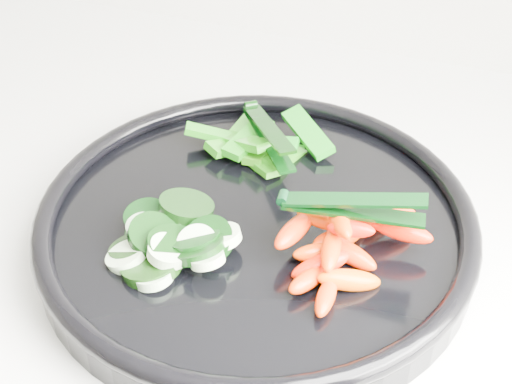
% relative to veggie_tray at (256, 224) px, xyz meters
% --- Properties ---
extents(veggie_tray, '(0.44, 0.44, 0.04)m').
position_rel_veggie_tray_xyz_m(veggie_tray, '(0.00, 0.00, 0.00)').
color(veggie_tray, black).
rests_on(veggie_tray, counter).
extents(cucumber_pile, '(0.11, 0.13, 0.04)m').
position_rel_veggie_tray_xyz_m(cucumber_pile, '(-0.05, -0.05, 0.01)').
color(cucumber_pile, black).
rests_on(cucumber_pile, veggie_tray).
extents(carrot_pile, '(0.12, 0.15, 0.06)m').
position_rel_veggie_tray_xyz_m(carrot_pile, '(0.08, -0.02, 0.02)').
color(carrot_pile, '#FC1D00').
rests_on(carrot_pile, veggie_tray).
extents(pepper_pile, '(0.15, 0.10, 0.04)m').
position_rel_veggie_tray_xyz_m(pepper_pile, '(-0.03, 0.10, 0.01)').
color(pepper_pile, '#206109').
rests_on(pepper_pile, veggie_tray).
extents(tong_carrot, '(0.11, 0.03, 0.02)m').
position_rel_veggie_tray_xyz_m(tong_carrot, '(0.08, -0.01, 0.05)').
color(tong_carrot, black).
rests_on(tong_carrot, carrot_pile).
extents(tong_pepper, '(0.08, 0.10, 0.02)m').
position_rel_veggie_tray_xyz_m(tong_pepper, '(-0.02, 0.09, 0.03)').
color(tong_pepper, black).
rests_on(tong_pepper, pepper_pile).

